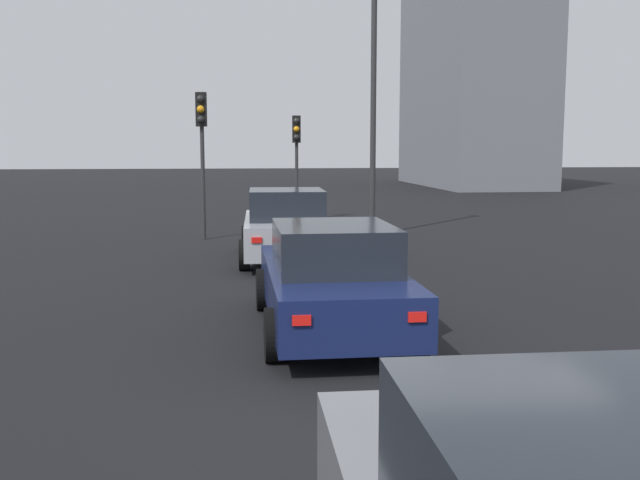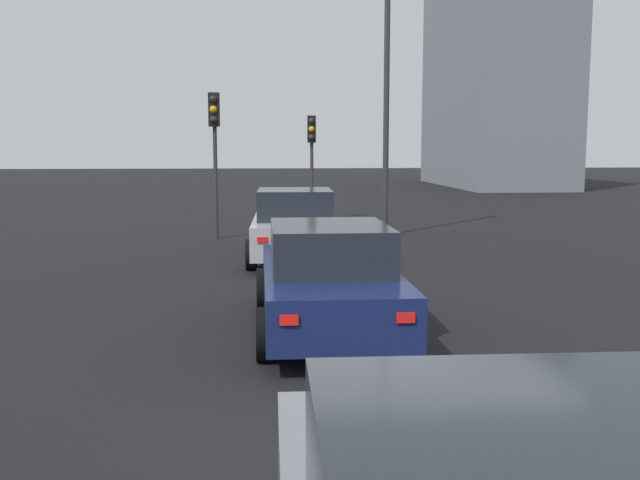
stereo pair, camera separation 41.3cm
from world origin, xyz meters
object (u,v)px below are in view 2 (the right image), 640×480
object	(u,v)px
car_navy_second	(328,279)
street_lamp_kerbside	(387,66)
car_silver_lead	(295,226)
traffic_light_near_left	(214,134)
traffic_light_near_right	(312,145)

from	to	relation	value
car_navy_second	street_lamp_kerbside	distance (m)	11.60
car_silver_lead	street_lamp_kerbside	distance (m)	6.48
traffic_light_near_left	street_lamp_kerbside	distance (m)	5.13
traffic_light_near_left	traffic_light_near_right	distance (m)	5.44
traffic_light_near_left	street_lamp_kerbside	bearing A→B (deg)	100.82
traffic_light_near_left	car_silver_lead	bearing A→B (deg)	32.86
traffic_light_near_right	traffic_light_near_left	bearing A→B (deg)	-26.75
car_silver_lead	street_lamp_kerbside	size ratio (longest dim) A/B	0.53
traffic_light_near_left	street_lamp_kerbside	xyz separation A→B (m)	(0.40, -4.75, 1.89)
car_silver_lead	traffic_light_near_left	distance (m)	4.84
traffic_light_near_right	street_lamp_kerbside	world-z (taller)	street_lamp_kerbside
car_silver_lead	traffic_light_near_left	bearing A→B (deg)	28.84
car_silver_lead	car_navy_second	world-z (taller)	car_silver_lead
traffic_light_near_left	street_lamp_kerbside	world-z (taller)	street_lamp_kerbside
car_navy_second	traffic_light_near_right	distance (m)	14.85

